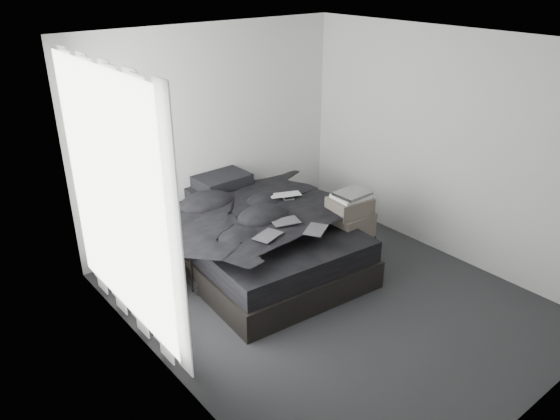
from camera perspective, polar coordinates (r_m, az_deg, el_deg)
floor at (r=5.79m, az=5.07°, el=-9.36°), size 3.60×4.20×0.01m
ceiling at (r=4.84m, az=6.26°, el=17.06°), size 3.60×4.20×0.01m
wall_back at (r=6.74m, az=-7.05°, el=7.87°), size 3.60×0.01×2.60m
wall_front at (r=4.12m, az=26.53°, el=-6.19°), size 3.60×0.01×2.60m
wall_left at (r=4.21m, az=-12.26°, el=-3.21°), size 0.01×4.20×2.60m
wall_right at (r=6.50m, az=17.13°, el=6.31°), size 0.01×4.20×2.60m
window_left at (r=4.95m, az=-16.97°, el=1.24°), size 0.02×2.00×2.30m
curtain_left at (r=5.00m, az=-16.35°, el=0.65°), size 0.06×2.12×2.48m
bed at (r=6.28m, az=-2.17°, el=-4.65°), size 1.89×2.40×0.31m
mattress at (r=6.15m, az=-2.21°, el=-2.42°), size 1.82×2.33×0.24m
duvet at (r=6.00m, az=-1.97°, el=-0.46°), size 1.82×2.07×0.26m
pillow_lower at (r=6.74m, az=-6.67°, el=1.80°), size 0.72×0.52×0.15m
pillow_upper at (r=6.69m, az=-6.06°, el=3.06°), size 0.65×0.46×0.14m
laptop at (r=6.23m, az=0.70°, el=2.04°), size 0.43×0.36×0.03m
comic_a at (r=5.38m, az=-1.28°, el=-1.91°), size 0.33×0.26×0.01m
comic_b at (r=5.67m, az=0.59°, el=-0.39°), size 0.33×0.26×0.01m
comic_c at (r=5.51m, az=3.78°, el=-1.17°), size 0.34×0.31×0.01m
side_stand at (r=5.84m, az=-11.20°, el=-5.50°), size 0.38×0.38×0.68m
papers at (r=5.67m, az=-11.35°, el=-2.49°), size 0.30×0.24×0.01m
floor_books at (r=5.96m, az=-8.44°, el=-7.61°), size 0.18×0.23×0.15m
box_lower at (r=6.36m, az=7.10°, el=-4.13°), size 0.52×0.42×0.36m
box_mid at (r=6.22m, az=7.40°, el=-1.55°), size 0.46×0.37×0.28m
box_upper at (r=6.11m, az=7.30°, el=0.41°), size 0.48×0.41×0.19m
art_book_white at (r=6.07m, az=7.43°, el=1.43°), size 0.40×0.33×0.04m
art_book_snake at (r=6.06m, az=7.59°, el=1.73°), size 0.37×0.30×0.03m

